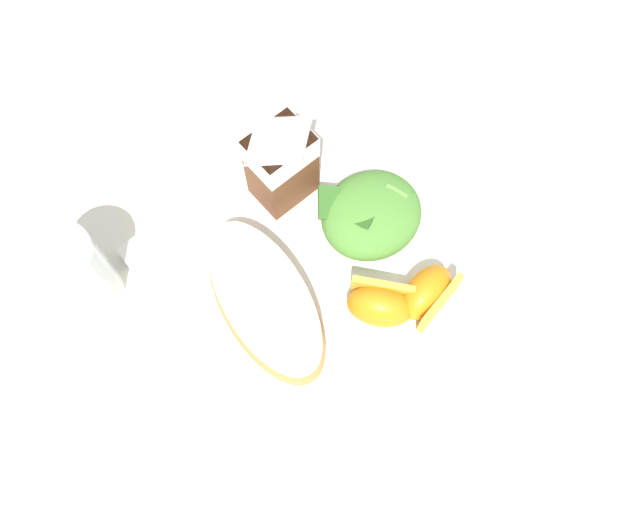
% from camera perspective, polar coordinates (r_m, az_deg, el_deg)
% --- Properties ---
extents(ground, '(3.00, 3.00, 0.00)m').
position_cam_1_polar(ground, '(0.64, 0.00, -0.87)').
color(ground, beige).
extents(white_plate, '(0.28, 0.28, 0.02)m').
position_cam_1_polar(white_plate, '(0.63, 0.00, -0.61)').
color(white_plate, white).
rests_on(white_plate, ground).
extents(cheesy_pizza_bread, '(0.11, 0.18, 0.04)m').
position_cam_1_polar(cheesy_pizza_bread, '(0.60, -5.01, -3.27)').
color(cheesy_pizza_bread, '#B77F42').
rests_on(cheesy_pizza_bread, white_plate).
extents(green_salad_pile, '(0.10, 0.10, 0.04)m').
position_cam_1_polar(green_salad_pile, '(0.63, 4.61, 3.84)').
color(green_salad_pile, '#4C8433').
rests_on(green_salad_pile, white_plate).
extents(milk_carton, '(0.06, 0.04, 0.11)m').
position_cam_1_polar(milk_carton, '(0.61, -3.44, 8.80)').
color(milk_carton, brown).
rests_on(milk_carton, white_plate).
extents(orange_wedge_front, '(0.07, 0.07, 0.04)m').
position_cam_1_polar(orange_wedge_front, '(0.59, 5.23, -3.88)').
color(orange_wedge_front, orange).
rests_on(orange_wedge_front, white_plate).
extents(orange_wedge_middle, '(0.07, 0.05, 0.04)m').
position_cam_1_polar(orange_wedge_middle, '(0.60, 9.33, -2.89)').
color(orange_wedge_middle, orange).
rests_on(orange_wedge_middle, white_plate).
extents(paper_napkin, '(0.12, 0.12, 0.00)m').
position_cam_1_polar(paper_napkin, '(0.66, 17.54, -2.59)').
color(paper_napkin, white).
rests_on(paper_napkin, ground).
extents(drinking_clear_cup, '(0.06, 0.06, 0.10)m').
position_cam_1_polar(drinking_clear_cup, '(0.63, -20.62, -1.22)').
color(drinking_clear_cup, silver).
rests_on(drinking_clear_cup, ground).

